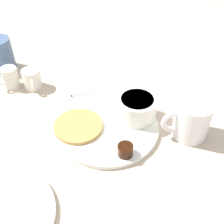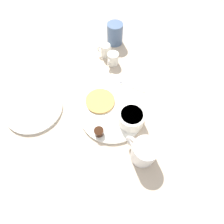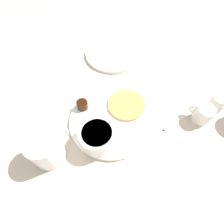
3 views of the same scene
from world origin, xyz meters
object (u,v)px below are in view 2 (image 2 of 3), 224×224
Objects in this scene: creamer_pitcher_near at (113,59)px; fork at (125,84)px; bowl at (131,118)px; second_mug at (115,33)px; plate at (112,113)px; creamer_pitcher_far at (106,50)px; coffee_mug at (143,151)px.

fork is at bearing 128.52° from creamer_pitcher_near.
second_mug is at bearing -66.70° from bowl.
plate is at bearing 86.20° from fork.
bowl is at bearing 111.11° from fork.
creamer_pitcher_near is 1.07× the size of creamer_pitcher_far.
plate is 2.28× the size of coffee_mug.
plate is 2.28× the size of second_mug.
coffee_mug is at bearing 114.88° from second_mug.
second_mug is at bearing -97.69° from creamer_pitcher_far.
bowl is at bearing 118.42° from creamer_pitcher_near.
coffee_mug is 1.62× the size of creamer_pitcher_far.
fork is at bearing 114.76° from second_mug.
creamer_pitcher_near is at bearing 139.89° from creamer_pitcher_far.
coffee_mug is 0.74× the size of fork.
coffee_mug reaches higher than creamer_pitcher_near.
creamer_pitcher_far is at bearing -47.88° from fork.
second_mug is (0.03, -0.15, 0.02)m from creamer_pitcher_near.
fork is (0.07, -0.18, -0.04)m from bowl.
bowl is 1.33× the size of creamer_pitcher_near.
bowl is 0.88× the size of coffee_mug.
creamer_pitcher_far reaches higher than fork.
plate reaches higher than fork.
plate is 0.44m from second_mug.
fork is at bearing -68.89° from bowl.
plate is 2.58× the size of bowl.
second_mug reaches higher than creamer_pitcher_far.
coffee_mug is (-0.15, 0.13, 0.04)m from plate.
second_mug is (0.26, -0.56, 0.00)m from coffee_mug.
creamer_pitcher_far is 0.62× the size of second_mug.
creamer_pitcher_near is (0.08, -0.27, 0.02)m from plate.
creamer_pitcher_near is at bearing -60.97° from coffee_mug.
second_mug is (0.12, -0.26, 0.05)m from fork.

